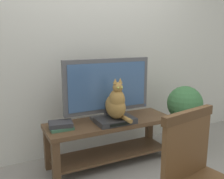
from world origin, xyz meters
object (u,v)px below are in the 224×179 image
at_px(media_box, 115,120).
at_px(cat, 116,104).
at_px(potted_plant, 184,111).
at_px(wooden_chair, 201,175).
at_px(book_stack, 61,125).
at_px(tv, 108,88).
at_px(tv_stand, 110,134).

bearing_deg(media_box, cat, -85.85).
distance_m(media_box, potted_plant, 0.95).
xyz_separation_m(wooden_chair, potted_plant, (0.95, 1.19, -0.04)).
distance_m(cat, book_stack, 0.59).
bearing_deg(tv, cat, -83.21).
bearing_deg(media_box, tv, 97.08).
xyz_separation_m(wooden_chair, book_stack, (-0.55, 1.26, -0.00)).
xyz_separation_m(tv, media_box, (0.02, -0.14, -0.32)).
height_order(wooden_chair, book_stack, wooden_chair).
xyz_separation_m(tv, potted_plant, (0.97, -0.13, -0.35)).
xyz_separation_m(tv, book_stack, (-0.53, -0.07, -0.31)).
height_order(media_box, potted_plant, potted_plant).
bearing_deg(cat, tv_stand, 100.21).
bearing_deg(wooden_chair, tv_stand, 90.79).
xyz_separation_m(tv_stand, wooden_chair, (0.02, -1.27, 0.19)).
bearing_deg(media_box, potted_plant, 1.04).
bearing_deg(tv_stand, media_box, -78.73).
xyz_separation_m(cat, wooden_chair, (-0.00, -1.16, -0.18)).
bearing_deg(potted_plant, tv_stand, 175.68).
height_order(cat, book_stack, cat).
bearing_deg(potted_plant, media_box, -178.96).
height_order(media_box, wooden_chair, wooden_chair).
bearing_deg(wooden_chair, book_stack, 113.65).
xyz_separation_m(book_stack, potted_plant, (1.50, -0.06, -0.04)).
relative_size(media_box, potted_plant, 0.51).
bearing_deg(wooden_chair, tv, 90.76).
bearing_deg(tv, tv_stand, -90.03).
xyz_separation_m(tv_stand, media_box, (0.02, -0.09, 0.18)).
bearing_deg(tv_stand, wooden_chair, -89.21).
distance_m(tv, cat, 0.21).
bearing_deg(tv, potted_plant, -7.50).
height_order(cat, potted_plant, cat).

